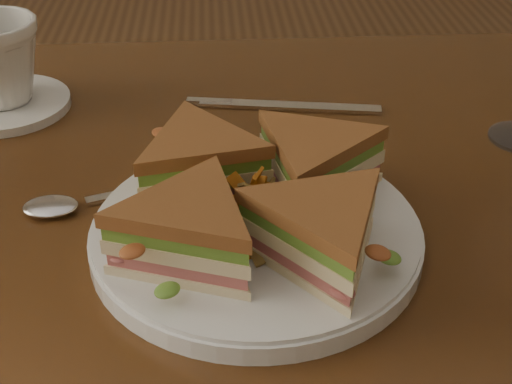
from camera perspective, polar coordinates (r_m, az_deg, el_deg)
table at (r=0.68m, az=-2.52°, el=-8.35°), size 1.20×0.80×0.75m
plate at (r=0.58m, az=-0.00°, el=-3.46°), size 0.27×0.27×0.02m
sandwich_wedges at (r=0.56m, az=0.00°, el=-0.43°), size 0.28×0.28×0.06m
crisps_mound at (r=0.56m, az=0.00°, el=-0.77°), size 0.09×0.09×0.05m
spoon at (r=0.64m, az=-14.10°, el=-0.81°), size 0.18×0.07×0.01m
knife at (r=0.79m, az=1.65°, el=6.88°), size 0.21×0.05×0.00m
saucer at (r=0.84m, az=-19.39°, el=6.63°), size 0.14×0.14×0.01m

